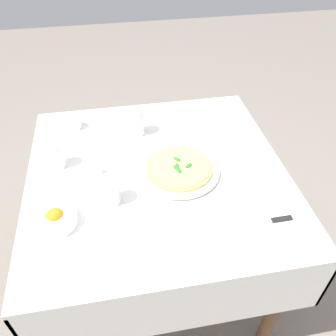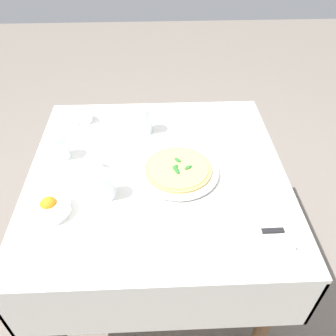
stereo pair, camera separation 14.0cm
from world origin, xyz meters
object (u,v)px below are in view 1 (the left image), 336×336
coffee_cup_far_left (73,124)px  water_glass_right_edge (136,123)px  pizza_plate (179,170)px  citrus_bowl (55,219)px  napkin_folded (268,224)px  coffee_cup_left_edge (92,175)px  pizza (179,168)px  water_glass_back_corner (110,191)px  water_glass_near_left (56,157)px  dinner_knife (268,221)px

coffee_cup_far_left → water_glass_right_edge: (-0.29, 0.09, 0.03)m
pizza_plate → citrus_bowl: size_ratio=2.20×
water_glass_right_edge → napkin_folded: size_ratio=0.58×
pizza_plate → coffee_cup_left_edge: (0.35, -0.02, 0.02)m
pizza → water_glass_back_corner: bearing=22.0°
water_glass_near_left → water_glass_right_edge: size_ratio=0.89×
napkin_folded → dinner_knife: 0.01m
water_glass_back_corner → citrus_bowl: bearing=20.6°
pizza → napkin_folded: pizza is taller
water_glass_right_edge → citrus_bowl: 0.59m
water_glass_right_edge → dinner_knife: 0.74m
coffee_cup_far_left → coffee_cup_left_edge: bearing=102.8°
coffee_cup_left_edge → water_glass_near_left: bearing=-38.0°
pizza → dinner_knife: size_ratio=1.40×
water_glass_back_corner → napkin_folded: water_glass_back_corner is taller
pizza_plate → pizza: bearing=177.9°
pizza_plate → water_glass_right_edge: (0.14, -0.30, 0.05)m
pizza → coffee_cup_far_left: 0.58m
pizza → coffee_cup_far_left: (0.43, -0.39, 0.00)m
pizza_plate → water_glass_back_corner: 0.30m
coffee_cup_left_edge → water_glass_near_left: (0.14, -0.11, 0.02)m
citrus_bowl → water_glass_right_edge: bearing=-124.8°
napkin_folded → citrus_bowl: bearing=-11.2°
pizza → water_glass_near_left: water_glass_near_left is taller
pizza → dinner_knife: pizza is taller
pizza_plate → water_glass_near_left: water_glass_near_left is taller
water_glass_near_left → water_glass_back_corner: size_ratio=1.04×
water_glass_near_left → water_glass_back_corner: (-0.21, 0.24, 0.00)m
pizza → citrus_bowl: size_ratio=1.82×
water_glass_near_left → citrus_bowl: size_ratio=0.76×
water_glass_near_left → coffee_cup_left_edge: bearing=142.0°
dinner_knife → citrus_bowl: citrus_bowl is taller
citrus_bowl → dinner_knife: bearing=169.0°
coffee_cup_left_edge → water_glass_back_corner: 0.15m
coffee_cup_far_left → dinner_knife: 0.98m
water_glass_right_edge → water_glass_back_corner: water_glass_right_edge is taller
pizza_plate → citrus_bowl: bearing=21.4°
water_glass_near_left → dinner_knife: water_glass_near_left is taller
water_glass_near_left → citrus_bowl: (-0.01, 0.31, -0.02)m
pizza → water_glass_right_edge: 0.33m
coffee_cup_far_left → water_glass_near_left: (0.06, 0.26, 0.02)m
coffee_cup_far_left → water_glass_back_corner: bearing=106.8°
coffee_cup_far_left → water_glass_right_edge: size_ratio=1.01×
water_glass_back_corner → coffee_cup_left_edge: bearing=-62.8°
coffee_cup_far_left → water_glass_back_corner: size_ratio=1.18×
coffee_cup_left_edge → water_glass_back_corner: water_glass_back_corner is taller
coffee_cup_far_left → napkin_folded: coffee_cup_far_left is taller
water_glass_right_edge → water_glass_back_corner: bearing=71.1°
water_glass_right_edge → napkin_folded: (-0.39, 0.63, -0.05)m
pizza_plate → dinner_knife: size_ratio=1.69×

